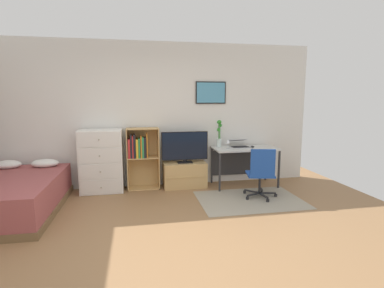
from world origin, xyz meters
The scene contains 14 objects.
ground_plane centered at (0.00, 0.00, 0.00)m, with size 7.20×7.20×0.00m, color #936B44.
wall_back_with_posters centered at (0.01, 2.43, 1.35)m, with size 6.12×0.09×2.70m.
area_rug centered at (1.47, 1.24, 0.00)m, with size 1.70×1.20×0.01m, color #9E937F.
bed centered at (-2.20, 1.37, 0.26)m, with size 1.37×2.02×0.65m.
dresser centered at (-0.98, 2.15, 0.56)m, with size 0.74×0.46×1.12m.
bookshelf centered at (-0.29, 2.22, 0.67)m, with size 0.59×0.30×1.13m.
tv_stand centered at (0.52, 2.17, 0.24)m, with size 0.80×0.41×0.47m.
television centered at (0.52, 2.15, 0.77)m, with size 0.87×0.16×0.59m.
desk centered at (1.67, 2.13, 0.61)m, with size 1.20×0.63×0.74m.
office_chair centered at (1.67, 1.27, 0.46)m, with size 0.58×0.57×0.86m.
laptop centered at (1.58, 2.16, 0.80)m, with size 0.37×0.39×0.15m.
computer_mouse centered at (1.82, 2.04, 0.76)m, with size 0.06×0.10×0.03m, color #262628.
bamboo_vase centered at (1.21, 2.23, 1.00)m, with size 0.10×0.10×0.52m.
wine_glass centered at (1.31, 1.99, 0.87)m, with size 0.07×0.07×0.18m.
Camera 1 is at (-0.37, -3.27, 1.68)m, focal length 28.00 mm.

